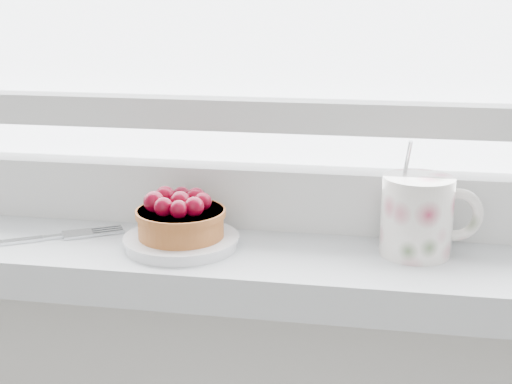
% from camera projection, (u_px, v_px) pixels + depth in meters
% --- Properties ---
extents(saucer, '(0.12, 0.12, 0.01)m').
position_uv_depth(saucer, '(182.00, 241.00, 0.76)').
color(saucer, white).
rests_on(saucer, windowsill).
extents(raspberry_tart, '(0.10, 0.10, 0.05)m').
position_uv_depth(raspberry_tart, '(180.00, 217.00, 0.76)').
color(raspberry_tart, '#954D20').
rests_on(raspberry_tart, saucer).
extents(floral_mug, '(0.11, 0.08, 0.12)m').
position_uv_depth(floral_mug, '(420.00, 214.00, 0.73)').
color(floral_mug, white).
rests_on(floral_mug, windowsill).
extents(fork, '(0.19, 0.13, 0.00)m').
position_uv_depth(fork, '(26.00, 240.00, 0.78)').
color(fork, silver).
rests_on(fork, windowsill).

